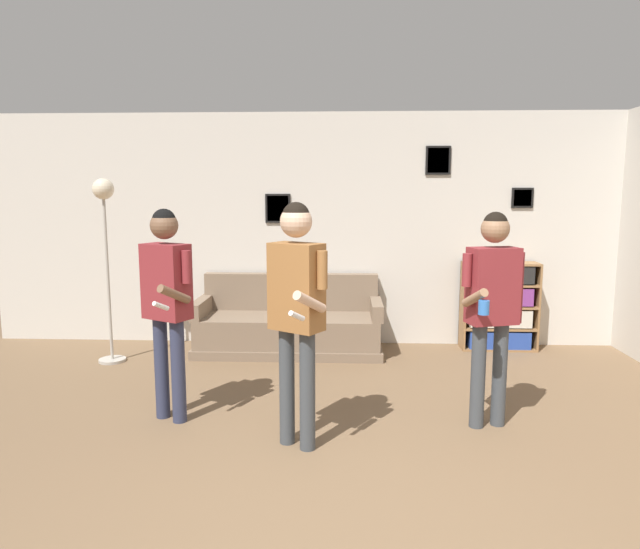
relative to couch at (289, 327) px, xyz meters
name	(u,v)px	position (x,y,z in m)	size (l,w,h in m)	color
wall_back	(350,230)	(0.69, 0.42, 1.07)	(8.56, 0.08, 2.70)	beige
couch	(289,327)	(0.00, 0.00, 0.00)	(2.08, 0.80, 0.85)	#7A6651
bookshelf	(499,306)	(2.39, 0.20, 0.22)	(0.84, 0.30, 1.00)	olive
floor_lamp	(105,228)	(-1.85, -0.49, 1.14)	(0.28, 0.28, 1.93)	#ADA89E
person_player_foreground_left	(166,292)	(-0.75, -2.01, 0.74)	(0.45, 0.58, 1.67)	#2D334C
person_player_foreground_center	(296,299)	(0.30, -2.44, 0.79)	(0.43, 0.60, 1.73)	#3D4247
person_watcher_holding_cup	(492,297)	(1.74, -2.03, 0.73)	(0.49, 0.50, 1.65)	#3D4247
drinking_cup	(502,259)	(2.40, 0.20, 0.77)	(0.08, 0.08, 0.09)	blue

